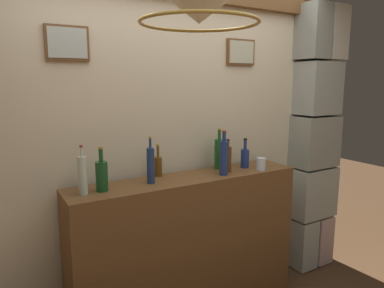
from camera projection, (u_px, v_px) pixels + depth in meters
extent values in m
cube|color=beige|center=(172.00, 151.00, 2.75)|extent=(3.40, 0.08, 2.52)
cube|color=brown|center=(67.00, 43.00, 2.20)|extent=(0.27, 0.03, 0.21)
cube|color=#B7BEB1|center=(68.00, 43.00, 2.18)|extent=(0.24, 0.01, 0.18)
cube|color=brown|center=(240.00, 52.00, 2.88)|extent=(0.27, 0.03, 0.21)
cube|color=beige|center=(242.00, 52.00, 2.87)|extent=(0.24, 0.01, 0.18)
cube|color=#B2B5A8|center=(298.00, 241.00, 3.47)|extent=(0.21, 0.32, 0.47)
cube|color=beige|center=(314.00, 236.00, 3.58)|extent=(0.19, 0.32, 0.47)
cube|color=#AAB1A2|center=(309.00, 191.00, 3.44)|extent=(0.45, 0.32, 0.47)
cube|color=gray|center=(312.00, 141.00, 3.36)|extent=(0.43, 0.32, 0.47)
cube|color=#989E94|center=(316.00, 88.00, 3.27)|extent=(0.39, 0.32, 0.47)
cube|color=gray|center=(310.00, 32.00, 3.13)|extent=(0.21, 0.32, 0.47)
cube|color=beige|center=(327.00, 34.00, 3.24)|extent=(0.22, 0.32, 0.47)
cube|color=brown|center=(189.00, 249.00, 2.65)|extent=(1.75, 0.36, 1.11)
cylinder|color=#174B22|center=(102.00, 176.00, 2.22)|extent=(0.08, 0.08, 0.19)
cylinder|color=#174B22|center=(101.00, 155.00, 2.19)|extent=(0.03, 0.03, 0.08)
cylinder|color=#B7932D|center=(100.00, 148.00, 2.18)|extent=(0.03, 0.03, 0.01)
cylinder|color=brown|center=(158.00, 167.00, 2.57)|extent=(0.06, 0.06, 0.14)
cylinder|color=brown|center=(158.00, 151.00, 2.55)|extent=(0.02, 0.02, 0.08)
cylinder|color=#B7932D|center=(158.00, 145.00, 2.54)|extent=(0.02, 0.02, 0.01)
cylinder|color=brown|center=(227.00, 159.00, 2.69)|extent=(0.06, 0.06, 0.19)
cylinder|color=brown|center=(228.00, 144.00, 2.67)|extent=(0.02, 0.02, 0.05)
cylinder|color=black|center=(228.00, 140.00, 2.67)|extent=(0.03, 0.03, 0.01)
cylinder|color=navy|center=(224.00, 158.00, 2.60)|extent=(0.06, 0.06, 0.25)
cylinder|color=navy|center=(224.00, 137.00, 2.57)|extent=(0.03, 0.03, 0.06)
cylinder|color=maroon|center=(224.00, 132.00, 2.56)|extent=(0.03, 0.03, 0.01)
cylinder|color=navy|center=(151.00, 166.00, 2.38)|extent=(0.05, 0.05, 0.24)
cylinder|color=navy|center=(150.00, 143.00, 2.35)|extent=(0.02, 0.02, 0.06)
cylinder|color=#B7932D|center=(150.00, 137.00, 2.35)|extent=(0.02, 0.02, 0.01)
cylinder|color=navy|center=(245.00, 158.00, 2.83)|extent=(0.07, 0.07, 0.15)
cylinder|color=navy|center=(245.00, 145.00, 2.81)|extent=(0.02, 0.02, 0.08)
cylinder|color=black|center=(245.00, 139.00, 2.80)|extent=(0.03, 0.03, 0.01)
cylinder|color=beige|center=(83.00, 176.00, 2.14)|extent=(0.06, 0.06, 0.24)
cylinder|color=beige|center=(81.00, 152.00, 2.12)|extent=(0.02, 0.02, 0.06)
cylinder|color=maroon|center=(81.00, 146.00, 2.11)|extent=(0.02, 0.02, 0.01)
cylinder|color=#195820|center=(219.00, 154.00, 2.79)|extent=(0.08, 0.08, 0.23)
cylinder|color=#195820|center=(219.00, 135.00, 2.76)|extent=(0.02, 0.02, 0.08)
cylinder|color=#B7932D|center=(219.00, 129.00, 2.75)|extent=(0.03, 0.03, 0.01)
cylinder|color=silver|center=(261.00, 164.00, 2.75)|extent=(0.07, 0.07, 0.10)
cone|color=#EFE5C6|center=(199.00, 0.00, 1.59)|extent=(0.55, 0.55, 0.21)
torus|color=#AD8433|center=(199.00, 23.00, 1.61)|extent=(0.55, 0.55, 0.02)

